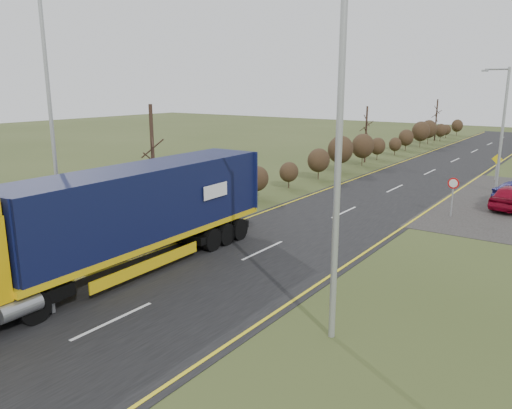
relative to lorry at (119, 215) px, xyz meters
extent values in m
plane|color=#38431C|center=(2.80, 1.24, -2.29)|extent=(160.00, 160.00, 0.00)
cube|color=black|center=(2.80, 11.24, -2.28)|extent=(8.00, 120.00, 0.02)
cube|color=#282623|center=(9.30, 21.24, -2.28)|extent=(6.00, 18.00, 0.02)
cube|color=gold|center=(-0.90, 11.24, -2.26)|extent=(0.12, 116.00, 0.01)
cube|color=gold|center=(6.50, 11.24, -2.26)|extent=(0.12, 116.00, 0.01)
cube|color=silver|center=(2.80, -2.76, -2.26)|extent=(0.12, 3.00, 0.01)
cube|color=silver|center=(2.80, 5.24, -2.26)|extent=(0.12, 3.00, 0.01)
cube|color=silver|center=(2.80, 13.24, -2.26)|extent=(0.12, 3.00, 0.01)
cube|color=silver|center=(2.80, 21.24, -2.26)|extent=(0.12, 3.00, 0.01)
cube|color=silver|center=(2.80, 29.24, -2.26)|extent=(0.12, 3.00, 0.01)
cube|color=silver|center=(2.80, 37.24, -2.26)|extent=(0.12, 3.00, 0.01)
cube|color=silver|center=(2.80, 45.24, -2.26)|extent=(0.12, 3.00, 0.01)
cube|color=silver|center=(2.80, 53.24, -2.26)|extent=(0.12, 3.00, 0.01)
cube|color=silver|center=(2.80, 61.24, -2.26)|extent=(0.12, 3.00, 0.01)
ellipsoid|color=#311F15|center=(-3.22, -2.76, -1.16)|extent=(1.21, 1.57, 1.39)
ellipsoid|color=#311F15|center=(-3.20, 1.24, -0.81)|extent=(1.58, 2.06, 1.82)
ellipsoid|color=#311F15|center=(-3.18, 5.24, -0.46)|extent=(1.96, 2.55, 2.25)
ellipsoid|color=#311F15|center=(-3.23, 9.24, -0.58)|extent=(1.83, 2.38, 2.10)
ellipsoid|color=#311F15|center=(-3.15, 13.24, -1.01)|extent=(1.37, 1.78, 1.57)
ellipsoid|color=#311F15|center=(-3.26, 17.24, -1.17)|extent=(1.20, 1.56, 1.38)
ellipsoid|color=#311F15|center=(-3.12, 21.24, -0.84)|extent=(1.55, 2.02, 1.78)
ellipsoid|color=#311F15|center=(-3.29, 25.24, -0.47)|extent=(1.95, 2.53, 2.24)
ellipsoid|color=#311F15|center=(-3.10, 29.24, -0.55)|extent=(1.85, 2.41, 2.13)
ellipsoid|color=#311F15|center=(-3.32, 33.24, -0.98)|extent=(1.40, 1.81, 1.61)
ellipsoid|color=#311F15|center=(-3.07, 37.24, -1.17)|extent=(1.19, 1.55, 1.37)
ellipsoid|color=#311F15|center=(-3.34, 41.24, -0.87)|extent=(1.52, 1.97, 1.75)
ellipsoid|color=#311F15|center=(-3.04, 45.24, -0.48)|extent=(1.93, 2.51, 2.22)
ellipsoid|color=#311F15|center=(-3.37, 49.24, -0.53)|extent=(1.88, 2.44, 2.16)
ellipsoid|color=#311F15|center=(-3.02, 53.24, -0.96)|extent=(1.43, 1.85, 1.64)
ellipsoid|color=#311F15|center=(-3.39, 57.24, -1.18)|extent=(1.19, 1.55, 1.37)
ellipsoid|color=#311F15|center=(-3.00, 61.24, -0.90)|extent=(1.49, 1.93, 1.71)
cylinder|color=#332219|center=(-3.70, 5.24, 0.73)|extent=(0.18, 0.18, 6.05)
cylinder|color=#332219|center=(-3.70, 31.24, 0.23)|extent=(0.18, 0.18, 5.06)
cylinder|color=#332219|center=(-3.70, 53.24, 0.28)|extent=(0.18, 0.18, 5.15)
cylinder|color=gray|center=(1.10, -4.66, -1.57)|extent=(0.57, 1.26, 0.54)
cube|color=yellow|center=(0.00, 1.20, -1.11)|extent=(2.70, 12.16, 0.23)
cube|color=black|center=(0.00, 1.20, 0.32)|extent=(2.67, 11.77, 2.64)
cube|color=#0F1642|center=(0.00, 7.08, 0.32)|extent=(2.38, 0.12, 2.64)
cube|color=black|center=(0.00, 4.85, -1.67)|extent=(2.29, 3.51, 0.34)
cube|color=yellow|center=(-1.17, 0.24, -1.77)|extent=(0.18, 5.28, 0.43)
cube|color=yellow|center=(1.17, 0.24, -1.77)|extent=(0.18, 5.28, 0.43)
cylinder|color=black|center=(1.01, -4.18, -1.80)|extent=(0.33, 1.01, 1.00)
cylinder|color=black|center=(-1.01, 3.98, -1.80)|extent=(0.33, 1.01, 1.00)
cylinder|color=black|center=(1.01, 3.98, -1.80)|extent=(0.33, 1.01, 1.00)
cylinder|color=black|center=(-1.01, 4.94, -1.80)|extent=(0.33, 1.01, 1.00)
cylinder|color=black|center=(1.01, 4.94, -1.80)|extent=(0.33, 1.01, 1.00)
cylinder|color=black|center=(-1.01, 5.91, -1.80)|extent=(0.33, 1.01, 1.00)
cylinder|color=black|center=(1.01, 5.91, -1.80)|extent=(0.33, 1.01, 1.00)
cylinder|color=#A0A3A6|center=(8.60, 0.22, 2.66)|extent=(0.18, 0.18, 9.91)
cylinder|color=#A0A3A6|center=(8.60, 24.26, 1.72)|extent=(0.18, 0.18, 8.03)
cylinder|color=#A0A3A6|center=(7.89, 24.26, 5.61)|extent=(1.43, 0.12, 0.12)
cube|color=#A0A3A6|center=(7.17, 24.26, 5.52)|extent=(0.40, 0.16, 0.12)
cylinder|color=#A0A3A6|center=(-4.35, 0.40, 3.13)|extent=(0.16, 0.16, 10.85)
cylinder|color=#A0A3A6|center=(7.87, 15.79, -1.37)|extent=(0.08, 0.08, 1.84)
cylinder|color=red|center=(7.87, 15.76, -0.45)|extent=(0.59, 0.04, 0.59)
cylinder|color=white|center=(7.87, 15.74, -0.45)|extent=(0.44, 0.02, 0.44)
cylinder|color=#A0A3A6|center=(7.77, 28.68, -1.56)|extent=(0.08, 0.08, 1.48)
cube|color=yellow|center=(7.77, 28.63, -0.71)|extent=(0.75, 0.04, 0.75)
camera|label=1|loc=(14.27, -11.54, 4.67)|focal=35.00mm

